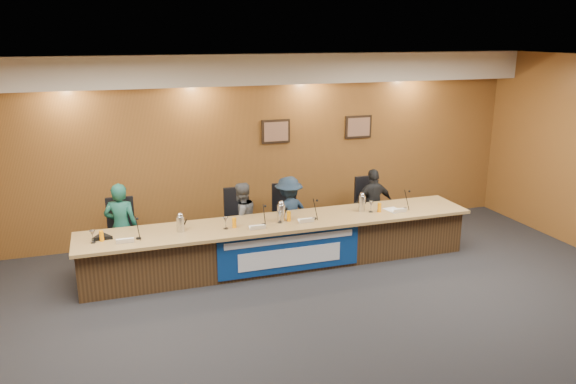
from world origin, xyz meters
name	(u,v)px	position (x,y,z in m)	size (l,w,h in m)	color
floor	(343,341)	(0.00, 0.00, 0.00)	(10.00, 10.00, 0.00)	black
ceiling	(351,65)	(0.00, 0.00, 3.20)	(10.00, 8.00, 0.04)	silver
wall_back	(254,146)	(0.00, 4.00, 1.60)	(10.00, 0.04, 3.20)	brown
soffit	(256,69)	(0.00, 3.75, 2.95)	(10.00, 0.50, 0.50)	beige
dais_body	(282,244)	(0.00, 2.40, 0.35)	(6.00, 0.80, 0.70)	#3C2816
dais_top	(282,222)	(0.00, 2.35, 0.72)	(6.10, 0.95, 0.05)	olive
banner	(290,252)	(0.00, 1.99, 0.38)	(2.20, 0.02, 0.65)	navy
banner_text_upper	(290,239)	(0.00, 1.97, 0.58)	(2.00, 0.01, 0.10)	silver
banner_text_lower	(290,257)	(0.00, 1.97, 0.30)	(1.60, 0.01, 0.28)	silver
wall_photo_left	(276,131)	(0.40, 3.97, 1.85)	(0.52, 0.04, 0.42)	black
wall_photo_right	(358,127)	(2.00, 3.97, 1.85)	(0.52, 0.04, 0.42)	black
panelist_a	(121,227)	(-2.36, 3.00, 0.69)	(0.50, 0.33, 1.38)	#164E41
panelist_b	(241,220)	(-0.49, 3.00, 0.61)	(0.60, 0.47, 1.23)	#4E5054
panelist_c	(289,214)	(0.32, 3.00, 0.63)	(0.82, 0.47, 1.26)	#18283C
panelist_d	(373,205)	(1.88, 3.00, 0.64)	(0.75, 0.31, 1.27)	black
office_chair_a	(122,238)	(-2.36, 3.10, 0.48)	(0.48, 0.48, 0.08)	black
office_chair_b	(240,225)	(-0.49, 3.10, 0.48)	(0.48, 0.48, 0.08)	black
office_chair_c	(287,220)	(0.32, 3.10, 0.48)	(0.48, 0.48, 0.08)	black
office_chair_d	(370,212)	(1.88, 3.10, 0.48)	(0.48, 0.48, 0.08)	black
nameplate_a	(125,241)	(-2.34, 2.10, 0.80)	(0.24, 0.06, 0.09)	white
microphone_a	(139,238)	(-2.15, 2.23, 0.76)	(0.07, 0.07, 0.02)	black
juice_glass_a	(102,236)	(-2.64, 2.31, 0.82)	(0.06, 0.06, 0.15)	#FF9203
water_glass_a	(93,237)	(-2.75, 2.27, 0.84)	(0.08, 0.08, 0.18)	silver
nameplate_b	(258,227)	(-0.46, 2.07, 0.80)	(0.24, 0.06, 0.09)	white
microphone_b	(264,225)	(-0.33, 2.24, 0.76)	(0.07, 0.07, 0.02)	black
juice_glass_b	(234,223)	(-0.77, 2.28, 0.82)	(0.06, 0.06, 0.15)	#FF9203
water_glass_b	(226,223)	(-0.90, 2.26, 0.84)	(0.08, 0.08, 0.18)	silver
nameplate_c	(307,220)	(0.32, 2.14, 0.80)	(0.24, 0.06, 0.09)	white
microphone_c	(314,219)	(0.49, 2.27, 0.76)	(0.07, 0.07, 0.02)	black
juice_glass_c	(289,216)	(0.09, 2.31, 0.82)	(0.06, 0.06, 0.15)	#FF9203
water_glass_c	(280,217)	(-0.06, 2.28, 0.84)	(0.08, 0.08, 0.18)	silver
nameplate_d	(400,210)	(1.90, 2.13, 0.80)	(0.24, 0.06, 0.09)	white
microphone_d	(405,209)	(2.08, 2.28, 0.76)	(0.07, 0.07, 0.02)	black
juice_glass_d	(379,208)	(1.61, 2.28, 0.82)	(0.06, 0.06, 0.15)	#FF9203
water_glass_d	(371,207)	(1.48, 2.31, 0.84)	(0.08, 0.08, 0.18)	silver
carafe_left	(180,224)	(-1.55, 2.36, 0.86)	(0.12, 0.12, 0.23)	silver
carafe_mid	(281,213)	(-0.02, 2.36, 0.88)	(0.13, 0.13, 0.25)	silver
carafe_right	(362,204)	(1.36, 2.40, 0.88)	(0.11, 0.11, 0.26)	silver
speakerphone	(102,237)	(-2.63, 2.41, 0.78)	(0.32, 0.32, 0.05)	black
paper_stack	(394,210)	(1.88, 2.29, 0.75)	(0.22, 0.30, 0.01)	white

